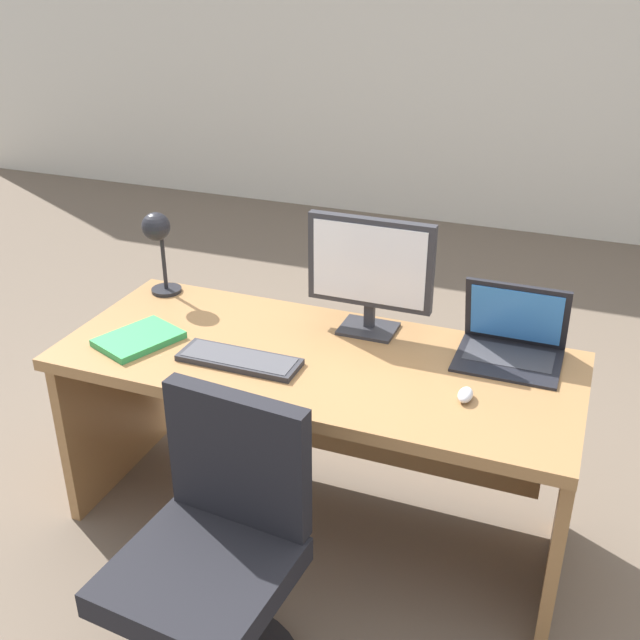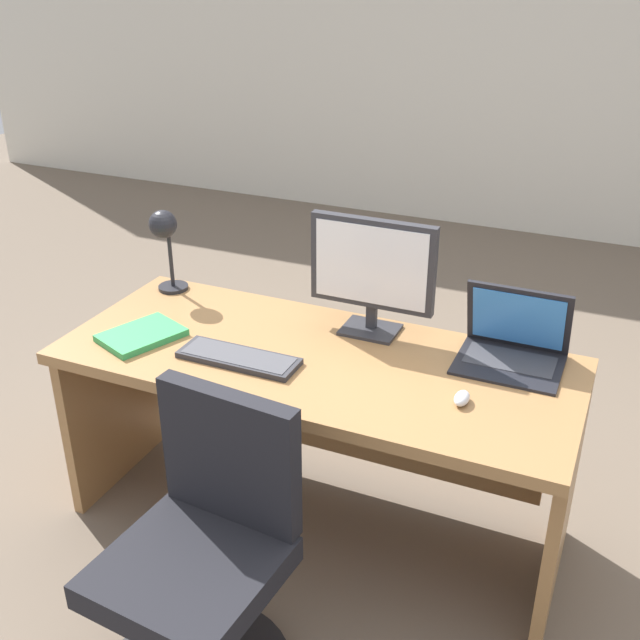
{
  "view_description": "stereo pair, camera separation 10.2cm",
  "coord_description": "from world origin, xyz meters",
  "px_view_note": "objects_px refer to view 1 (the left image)",
  "views": [
    {
      "loc": [
        0.83,
        -2.11,
        1.99
      ],
      "look_at": [
        0.0,
        0.04,
        0.85
      ],
      "focal_mm": 42.77,
      "sensor_mm": 36.0,
      "label": 1
    },
    {
      "loc": [
        0.93,
        -2.07,
        1.99
      ],
      "look_at": [
        0.0,
        0.04,
        0.85
      ],
      "focal_mm": 42.77,
      "sensor_mm": 36.0,
      "label": 2
    }
  ],
  "objects_px": {
    "monitor": "(370,268)",
    "keyboard": "(239,360)",
    "desk_lamp": "(158,237)",
    "desk": "(321,398)",
    "mouse": "(465,395)",
    "laptop": "(513,334)",
    "book": "(139,339)",
    "office_chair": "(213,580)"
  },
  "relations": [
    {
      "from": "desk_lamp",
      "to": "keyboard",
      "type": "bearing_deg",
      "value": -36.0
    },
    {
      "from": "laptop",
      "to": "desk",
      "type": "bearing_deg",
      "value": -161.44
    },
    {
      "from": "mouse",
      "to": "monitor",
      "type": "bearing_deg",
      "value": 141.32
    },
    {
      "from": "desk",
      "to": "book",
      "type": "xyz_separation_m",
      "value": [
        -0.62,
        -0.18,
        0.21
      ]
    },
    {
      "from": "desk_lamp",
      "to": "book",
      "type": "relative_size",
      "value": 1.05
    },
    {
      "from": "book",
      "to": "office_chair",
      "type": "relative_size",
      "value": 0.36
    },
    {
      "from": "monitor",
      "to": "desk_lamp",
      "type": "bearing_deg",
      "value": 179.57
    },
    {
      "from": "monitor",
      "to": "office_chair",
      "type": "bearing_deg",
      "value": -97.95
    },
    {
      "from": "keyboard",
      "to": "mouse",
      "type": "bearing_deg",
      "value": 3.21
    },
    {
      "from": "laptop",
      "to": "office_chair",
      "type": "distance_m",
      "value": 1.25
    },
    {
      "from": "keyboard",
      "to": "office_chair",
      "type": "xyz_separation_m",
      "value": [
        0.19,
        -0.59,
        -0.37
      ]
    },
    {
      "from": "keyboard",
      "to": "desk_lamp",
      "type": "height_order",
      "value": "desk_lamp"
    },
    {
      "from": "desk",
      "to": "monitor",
      "type": "bearing_deg",
      "value": 62.31
    },
    {
      "from": "desk",
      "to": "desk_lamp",
      "type": "bearing_deg",
      "value": 164.63
    },
    {
      "from": "desk",
      "to": "book",
      "type": "bearing_deg",
      "value": -164.11
    },
    {
      "from": "laptop",
      "to": "mouse",
      "type": "bearing_deg",
      "value": -104.03
    },
    {
      "from": "keyboard",
      "to": "book",
      "type": "xyz_separation_m",
      "value": [
        -0.4,
        0.0,
        0.0
      ]
    },
    {
      "from": "book",
      "to": "desk_lamp",
      "type": "bearing_deg",
      "value": 109.69
    },
    {
      "from": "laptop",
      "to": "book",
      "type": "distance_m",
      "value": 1.29
    },
    {
      "from": "desk",
      "to": "mouse",
      "type": "bearing_deg",
      "value": -14.54
    },
    {
      "from": "laptop",
      "to": "office_chair",
      "type": "height_order",
      "value": "laptop"
    },
    {
      "from": "desk",
      "to": "keyboard",
      "type": "relative_size",
      "value": 4.26
    },
    {
      "from": "desk",
      "to": "keyboard",
      "type": "bearing_deg",
      "value": -141.3
    },
    {
      "from": "book",
      "to": "desk",
      "type": "bearing_deg",
      "value": 15.89
    },
    {
      "from": "mouse",
      "to": "office_chair",
      "type": "xyz_separation_m",
      "value": [
        -0.56,
        -0.63,
        -0.37
      ]
    },
    {
      "from": "keyboard",
      "to": "desk_lamp",
      "type": "distance_m",
      "value": 0.7
    },
    {
      "from": "mouse",
      "to": "book",
      "type": "bearing_deg",
      "value": -178.05
    },
    {
      "from": "monitor",
      "to": "desk_lamp",
      "type": "xyz_separation_m",
      "value": [
        -0.86,
        0.01,
        -0.0
      ]
    },
    {
      "from": "book",
      "to": "mouse",
      "type": "bearing_deg",
      "value": 1.95
    },
    {
      "from": "keyboard",
      "to": "office_chair",
      "type": "relative_size",
      "value": 0.46
    },
    {
      "from": "monitor",
      "to": "keyboard",
      "type": "relative_size",
      "value": 1.09
    },
    {
      "from": "desk",
      "to": "monitor",
      "type": "height_order",
      "value": "monitor"
    },
    {
      "from": "monitor",
      "to": "keyboard",
      "type": "distance_m",
      "value": 0.56
    },
    {
      "from": "monitor",
      "to": "mouse",
      "type": "bearing_deg",
      "value": -38.68
    },
    {
      "from": "laptop",
      "to": "mouse",
      "type": "distance_m",
      "value": 0.36
    },
    {
      "from": "desk",
      "to": "laptop",
      "type": "bearing_deg",
      "value": 18.56
    },
    {
      "from": "book",
      "to": "monitor",
      "type": "bearing_deg",
      "value": 27.52
    },
    {
      "from": "desk_lamp",
      "to": "office_chair",
      "type": "relative_size",
      "value": 0.38
    },
    {
      "from": "desk",
      "to": "book",
      "type": "height_order",
      "value": "book"
    },
    {
      "from": "desk_lamp",
      "to": "book",
      "type": "bearing_deg",
      "value": -70.31
    },
    {
      "from": "mouse",
      "to": "desk",
      "type": "bearing_deg",
      "value": 165.46
    },
    {
      "from": "mouse",
      "to": "laptop",
      "type": "bearing_deg",
      "value": 75.97
    }
  ]
}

